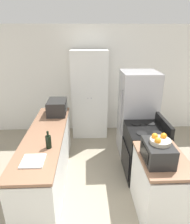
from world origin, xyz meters
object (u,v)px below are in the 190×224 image
(fruit_bowl, at_px, (160,140))
(refrigerator, at_px, (137,114))
(stove, at_px, (144,151))
(wine_bottle, at_px, (48,142))
(toaster_oven, at_px, (158,152))
(microwave, at_px, (57,107))
(pantry_cabinet, at_px, (89,95))

(fruit_bowl, bearing_deg, refrigerator, 85.00)
(stove, relative_size, refrigerator, 0.62)
(wine_bottle, bearing_deg, stove, 19.33)
(refrigerator, bearing_deg, toaster_oven, -95.36)
(microwave, xyz_separation_m, toaster_oven, (1.45, -1.65, -0.02))
(refrigerator, bearing_deg, stove, -91.94)
(microwave, bearing_deg, wine_bottle, -87.92)
(microwave, height_order, fruit_bowl, fruit_bowl)
(stove, bearing_deg, pantry_cabinet, 119.98)
(refrigerator, relative_size, wine_bottle, 6.78)
(refrigerator, xyz_separation_m, microwave, (-1.61, -0.02, 0.18))
(wine_bottle, bearing_deg, pantry_cabinet, 74.35)
(toaster_oven, distance_m, fruit_bowl, 0.16)
(microwave, bearing_deg, toaster_oven, -48.65)
(pantry_cabinet, xyz_separation_m, fruit_bowl, (0.81, -2.51, 0.16))
(refrigerator, bearing_deg, pantry_cabinet, 138.35)
(refrigerator, relative_size, microwave, 3.44)
(microwave, distance_m, wine_bottle, 1.28)
(stove, height_order, wine_bottle, wine_bottle)
(pantry_cabinet, distance_m, wine_bottle, 2.24)
(refrigerator, bearing_deg, microwave, -179.17)
(wine_bottle, relative_size, toaster_oven, 0.58)
(stove, height_order, toaster_oven, toaster_oven)
(wine_bottle, height_order, fruit_bowl, fruit_bowl)
(stove, xyz_separation_m, fruit_bowl, (-0.12, -0.90, 0.73))
(wine_bottle, xyz_separation_m, fruit_bowl, (1.41, -0.36, 0.19))
(refrigerator, distance_m, toaster_oven, 1.69)
(stove, distance_m, wine_bottle, 1.71)
(microwave, bearing_deg, stove, -25.08)
(refrigerator, xyz_separation_m, fruit_bowl, (-0.15, -1.66, 0.33))
(pantry_cabinet, distance_m, refrigerator, 1.29)
(pantry_cabinet, xyz_separation_m, microwave, (-0.65, -0.87, 0.01))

